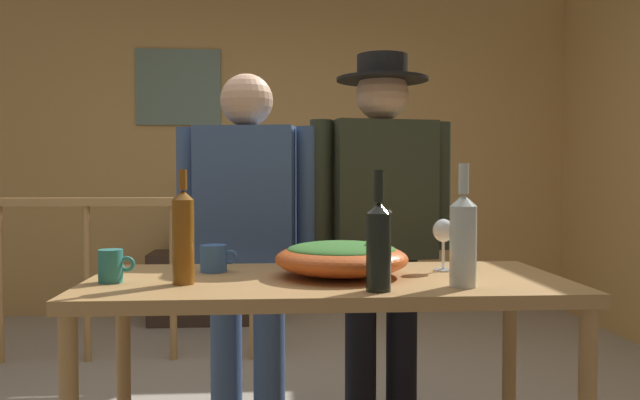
{
  "coord_description": "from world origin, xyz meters",
  "views": [
    {
      "loc": [
        -0.01,
        -2.73,
        1.14
      ],
      "look_at": [
        0.14,
        -0.41,
        1.05
      ],
      "focal_mm": 36.06,
      "sensor_mm": 36.0,
      "label": 1
    }
  ],
  "objects_px": {
    "mug_teal": "(111,266)",
    "person_standing_left": "(247,231)",
    "tv_console": "(209,287)",
    "stair_railing": "(153,258)",
    "wine_bottle_amber": "(183,235)",
    "wine_glass": "(443,233)",
    "wine_bottle_clear": "(463,238)",
    "mug_blue": "(214,258)",
    "framed_picture": "(178,87)",
    "serving_table": "(327,305)",
    "flat_screen_tv": "(208,224)",
    "wine_bottle_dark": "(379,244)",
    "salad_bowl": "(342,257)",
    "person_standing_right": "(382,215)"
  },
  "relations": [
    {
      "from": "mug_teal",
      "to": "person_standing_left",
      "type": "xyz_separation_m",
      "value": [
        0.37,
        0.68,
        0.04
      ]
    },
    {
      "from": "tv_console",
      "to": "mug_teal",
      "type": "relative_size",
      "value": 8.26
    },
    {
      "from": "stair_railing",
      "to": "wine_bottle_amber",
      "type": "height_order",
      "value": "wine_bottle_amber"
    },
    {
      "from": "stair_railing",
      "to": "wine_glass",
      "type": "relative_size",
      "value": 12.33
    },
    {
      "from": "wine_bottle_clear",
      "to": "mug_blue",
      "type": "bearing_deg",
      "value": 155.56
    },
    {
      "from": "framed_picture",
      "to": "serving_table",
      "type": "distance_m",
      "value": 3.61
    },
    {
      "from": "flat_screen_tv",
      "to": "wine_bottle_amber",
      "type": "xyz_separation_m",
      "value": [
        0.25,
        -3.07,
        0.2
      ]
    },
    {
      "from": "mug_teal",
      "to": "mug_blue",
      "type": "height_order",
      "value": "mug_teal"
    },
    {
      "from": "tv_console",
      "to": "wine_bottle_clear",
      "type": "relative_size",
      "value": 2.53
    },
    {
      "from": "stair_railing",
      "to": "tv_console",
      "type": "height_order",
      "value": "stair_railing"
    },
    {
      "from": "tv_console",
      "to": "person_standing_left",
      "type": "height_order",
      "value": "person_standing_left"
    },
    {
      "from": "mug_teal",
      "to": "person_standing_left",
      "type": "distance_m",
      "value": 0.78
    },
    {
      "from": "stair_railing",
      "to": "wine_bottle_dark",
      "type": "xyz_separation_m",
      "value": [
        1.04,
        -2.23,
        0.32
      ]
    },
    {
      "from": "salad_bowl",
      "to": "person_standing_left",
      "type": "relative_size",
      "value": 0.27
    },
    {
      "from": "wine_glass",
      "to": "mug_teal",
      "type": "distance_m",
      "value": 1.07
    },
    {
      "from": "flat_screen_tv",
      "to": "salad_bowl",
      "type": "xyz_separation_m",
      "value": [
        0.73,
        -2.94,
        0.12
      ]
    },
    {
      "from": "framed_picture",
      "to": "person_standing_right",
      "type": "xyz_separation_m",
      "value": [
        1.23,
        -2.66,
        -0.88
      ]
    },
    {
      "from": "mug_blue",
      "to": "wine_glass",
      "type": "bearing_deg",
      "value": -2.16
    },
    {
      "from": "tv_console",
      "to": "wine_bottle_dark",
      "type": "distance_m",
      "value": 3.42
    },
    {
      "from": "tv_console",
      "to": "mug_teal",
      "type": "bearing_deg",
      "value": -89.44
    },
    {
      "from": "tv_console",
      "to": "flat_screen_tv",
      "type": "height_order",
      "value": "flat_screen_tv"
    },
    {
      "from": "tv_console",
      "to": "wine_bottle_dark",
      "type": "height_order",
      "value": "wine_bottle_dark"
    },
    {
      "from": "stair_railing",
      "to": "wine_bottle_clear",
      "type": "distance_m",
      "value": 2.55
    },
    {
      "from": "person_standing_right",
      "to": "wine_bottle_amber",
      "type": "bearing_deg",
      "value": 36.2
    },
    {
      "from": "mug_teal",
      "to": "person_standing_left",
      "type": "relative_size",
      "value": 0.07
    },
    {
      "from": "framed_picture",
      "to": "mug_blue",
      "type": "distance_m",
      "value": 3.36
    },
    {
      "from": "salad_bowl",
      "to": "wine_bottle_dark",
      "type": "xyz_separation_m",
      "value": [
        0.08,
        -0.28,
        0.07
      ]
    },
    {
      "from": "stair_railing",
      "to": "mug_blue",
      "type": "distance_m",
      "value": 1.93
    },
    {
      "from": "framed_picture",
      "to": "serving_table",
      "type": "xyz_separation_m",
      "value": [
        0.95,
        -3.29,
        -1.12
      ]
    },
    {
      "from": "stair_railing",
      "to": "salad_bowl",
      "type": "distance_m",
      "value": 2.19
    },
    {
      "from": "wine_bottle_amber",
      "to": "mug_teal",
      "type": "distance_m",
      "value": 0.24
    },
    {
      "from": "wine_bottle_amber",
      "to": "stair_railing",
      "type": "bearing_deg",
      "value": 103.09
    },
    {
      "from": "person_standing_right",
      "to": "stair_railing",
      "type": "bearing_deg",
      "value": -57.87
    },
    {
      "from": "framed_picture",
      "to": "flat_screen_tv",
      "type": "xyz_separation_m",
      "value": [
        0.27,
        -0.32,
        -1.09
      ]
    },
    {
      "from": "wine_bottle_amber",
      "to": "mug_blue",
      "type": "relative_size",
      "value": 2.73
    },
    {
      "from": "tv_console",
      "to": "wine_glass",
      "type": "bearing_deg",
      "value": -69.45
    },
    {
      "from": "stair_railing",
      "to": "wine_bottle_amber",
      "type": "xyz_separation_m",
      "value": [
        0.48,
        -2.07,
        0.33
      ]
    },
    {
      "from": "wine_bottle_amber",
      "to": "wine_bottle_clear",
      "type": "xyz_separation_m",
      "value": [
        0.81,
        -0.1,
        -0.0
      ]
    },
    {
      "from": "serving_table",
      "to": "person_standing_right",
      "type": "bearing_deg",
      "value": 66.21
    },
    {
      "from": "wine_bottle_dark",
      "to": "person_standing_left",
      "type": "xyz_separation_m",
      "value": [
        -0.4,
        0.88,
        -0.04
      ]
    },
    {
      "from": "flat_screen_tv",
      "to": "wine_glass",
      "type": "distance_m",
      "value": 3.06
    },
    {
      "from": "wine_glass",
      "to": "wine_bottle_amber",
      "type": "height_order",
      "value": "wine_bottle_amber"
    },
    {
      "from": "wine_glass",
      "to": "wine_bottle_dark",
      "type": "height_order",
      "value": "wine_bottle_dark"
    },
    {
      "from": "framed_picture",
      "to": "mug_blue",
      "type": "height_order",
      "value": "framed_picture"
    },
    {
      "from": "person_standing_left",
      "to": "salad_bowl",
      "type": "bearing_deg",
      "value": 127.92
    },
    {
      "from": "wine_bottle_clear",
      "to": "flat_screen_tv",
      "type": "bearing_deg",
      "value": 108.5
    },
    {
      "from": "mug_blue",
      "to": "flat_screen_tv",
      "type": "bearing_deg",
      "value": 96.4
    },
    {
      "from": "person_standing_left",
      "to": "wine_bottle_dark",
      "type": "bearing_deg",
      "value": 123.99
    },
    {
      "from": "wine_bottle_clear",
      "to": "person_standing_left",
      "type": "bearing_deg",
      "value": 128.41
    },
    {
      "from": "framed_picture",
      "to": "wine_glass",
      "type": "xyz_separation_m",
      "value": [
        1.35,
        -3.18,
        -0.91
      ]
    }
  ]
}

